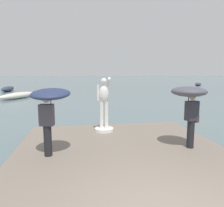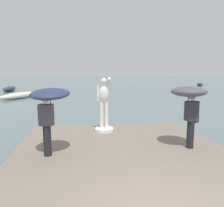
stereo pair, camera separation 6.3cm
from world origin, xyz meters
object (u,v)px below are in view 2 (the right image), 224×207
boat_near (9,89)px  statue_white_figure (104,110)px  boat_far (20,95)px  boat_mid (200,84)px  onlooker_right (189,98)px  onlooker_left (49,102)px

boat_near → statue_white_figure: bearing=-65.8°
statue_white_figure → boat_far: bearing=115.3°
statue_white_figure → boat_mid: size_ratio=0.40×
statue_white_figure → onlooker_right: (2.35, -2.33, 0.69)m
onlooker_right → boat_near: size_ratio=0.37×
statue_white_figure → boat_mid: (26.07, 36.22, -0.98)m
boat_near → boat_far: (4.18, -10.07, -0.04)m
boat_far → boat_near: bearing=112.5°
onlooker_left → onlooker_right: 4.14m
boat_near → onlooker_left: bearing=-70.7°
boat_mid → boat_far: (-33.55, -20.40, 0.04)m
onlooker_left → boat_near: size_ratio=0.38×
statue_white_figure → onlooker_left: size_ratio=1.11×
boat_mid → boat_far: bearing=-148.7°
onlooker_left → boat_far: size_ratio=0.37×
onlooker_left → boat_mid: 47.57m
onlooker_left → boat_far: bearing=107.4°
onlooker_left → boat_near: bearing=109.3°
statue_white_figure → onlooker_left: (-1.78, -2.31, 0.67)m
statue_white_figure → onlooker_left: bearing=-127.6°
statue_white_figure → boat_near: 28.41m
statue_white_figure → onlooker_right: bearing=-44.8°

